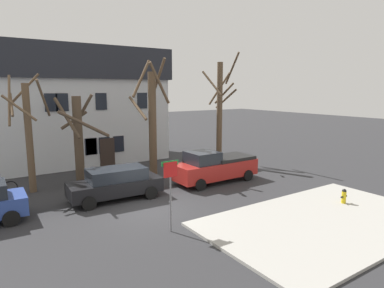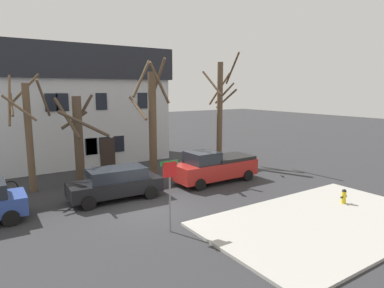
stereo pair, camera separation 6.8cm
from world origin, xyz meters
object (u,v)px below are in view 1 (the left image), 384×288
(building_main, at_px, (60,105))
(tree_bare_end, at_px, (220,109))
(pickup_truck_red, at_px, (214,167))
(bicycle_leaning, at_px, (0,188))
(car_black_wagon, at_px, (116,183))
(tree_bare_near, at_px, (28,131))
(tree_bare_mid, at_px, (78,136))
(tree_bare_far, at_px, (152,118))
(street_sign_pole, at_px, (170,183))
(fire_hydrant, at_px, (344,196))

(building_main, distance_m, tree_bare_end, 12.33)
(building_main, xyz_separation_m, pickup_truck_red, (6.47, -11.19, -3.51))
(pickup_truck_red, height_order, bicycle_leaning, pickup_truck_red)
(tree_bare_end, xyz_separation_m, bicycle_leaning, (-14.63, 0.67, -3.80))
(car_black_wagon, bearing_deg, tree_bare_near, 132.72)
(tree_bare_mid, xyz_separation_m, bicycle_leaning, (-4.28, 0.12, -2.52))
(tree_bare_far, relative_size, bicycle_leaning, 4.56)
(tree_bare_near, relative_size, tree_bare_mid, 1.22)
(tree_bare_near, height_order, tree_bare_far, tree_bare_far)
(tree_bare_near, distance_m, bicycle_leaning, 3.44)
(tree_bare_end, height_order, car_black_wagon, tree_bare_end)
(street_sign_pole, distance_m, bicycle_leaning, 10.88)
(tree_bare_mid, bearing_deg, pickup_truck_red, -31.90)
(street_sign_pole, bearing_deg, car_black_wagon, 94.23)
(bicycle_leaning, bearing_deg, tree_bare_near, -17.98)
(tree_bare_mid, distance_m, tree_bare_far, 4.79)
(tree_bare_end, relative_size, car_black_wagon, 1.74)
(building_main, xyz_separation_m, street_sign_pole, (0.59, -16.05, -2.44))
(bicycle_leaning, bearing_deg, car_black_wagon, -40.38)
(tree_bare_near, relative_size, fire_hydrant, 9.09)
(car_black_wagon, bearing_deg, fire_hydrant, -38.37)
(street_sign_pole, bearing_deg, bicycle_leaning, 119.95)
(pickup_truck_red, distance_m, bicycle_leaning, 12.12)
(car_black_wagon, bearing_deg, tree_bare_mid, 99.71)
(car_black_wagon, height_order, pickup_truck_red, pickup_truck_red)
(building_main, height_order, pickup_truck_red, building_main)
(street_sign_pole, bearing_deg, pickup_truck_red, 39.53)
(fire_hydrant, bearing_deg, building_main, 116.96)
(building_main, bearing_deg, tree_bare_far, -60.52)
(street_sign_pole, relative_size, bicycle_leaning, 1.73)
(tree_bare_far, xyz_separation_m, tree_bare_end, (5.67, -0.02, 0.37))
(tree_bare_near, height_order, bicycle_leaning, tree_bare_near)
(tree_bare_mid, xyz_separation_m, tree_bare_far, (4.67, -0.54, 0.91))
(street_sign_pole, bearing_deg, fire_hydrant, -13.40)
(tree_bare_mid, distance_m, car_black_wagon, 4.65)
(tree_bare_mid, distance_m, tree_bare_end, 10.44)
(building_main, distance_m, tree_bare_near, 8.00)
(fire_hydrant, distance_m, street_sign_pole, 8.99)
(fire_hydrant, bearing_deg, tree_bare_far, 115.15)
(fire_hydrant, xyz_separation_m, bicycle_leaning, (-13.98, 11.37, -0.12))
(pickup_truck_red, xyz_separation_m, street_sign_pole, (-5.89, -4.86, 1.07))
(tree_bare_mid, distance_m, fire_hydrant, 15.05)
(building_main, height_order, fire_hydrant, building_main)
(tree_bare_end, bearing_deg, building_main, 143.07)
(building_main, bearing_deg, tree_bare_end, -36.93)
(tree_bare_mid, distance_m, bicycle_leaning, 4.97)
(building_main, height_order, street_sign_pole, building_main)
(tree_bare_mid, height_order, bicycle_leaning, tree_bare_mid)
(fire_hydrant, bearing_deg, bicycle_leaning, 140.90)
(pickup_truck_red, relative_size, street_sign_pole, 1.86)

